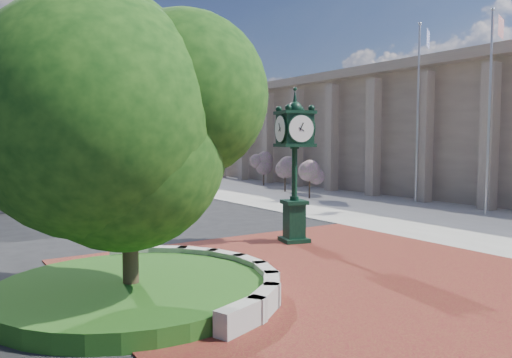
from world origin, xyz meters
The scene contains 16 objects.
ground centered at (0.00, 0.00, 0.00)m, with size 200.00×200.00×0.00m, color black.
plaza centered at (0.00, -1.00, 0.02)m, with size 12.00×12.00×0.04m, color maroon.
sidewalk centered at (16.00, 10.00, 0.02)m, with size 20.00×50.00×0.04m, color #9E9B93.
planter_wall centered at (-2.71, 0.00, 0.27)m, with size 2.96×6.77×0.54m.
grass_bed centered at (-5.00, 0.00, 0.20)m, with size 6.10×6.10×0.40m, color #1F4212.
civic_building centered at (23.60, 12.00, 4.33)m, with size 17.35×44.00×8.60m.
tree_planter centered at (-5.00, 0.00, 3.72)m, with size 5.20×5.20×6.33m.
tree_street centered at (-4.00, 18.00, 3.24)m, with size 4.40×4.40×5.45m.
post_clock centered at (2.03, 3.00, 2.96)m, with size 1.32×1.32×5.39m.
parked_car centered at (4.20, 39.72, 0.82)m, with size 1.94×4.82×1.64m, color maroon.
flagpole_a centered at (13.63, 2.90, 5.04)m, with size 1.49×0.52×9.83m.
flagpole_b centered at (15.00, 8.14, 5.31)m, with size 1.51×0.80×10.37m.
street_lamp_near centered at (4.05, 28.75, 5.11)m, with size 1.96×0.36×8.72m.
shrub_near centered at (11.01, 13.01, 1.59)m, with size 1.20×1.20×2.20m.
shrub_mid centered at (12.29, 17.25, 1.59)m, with size 1.20×1.20×2.20m.
shrub_far centered at (13.84, 22.18, 1.59)m, with size 1.20×1.20×2.20m.
Camera 1 is at (-8.77, -10.86, 3.62)m, focal length 35.00 mm.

